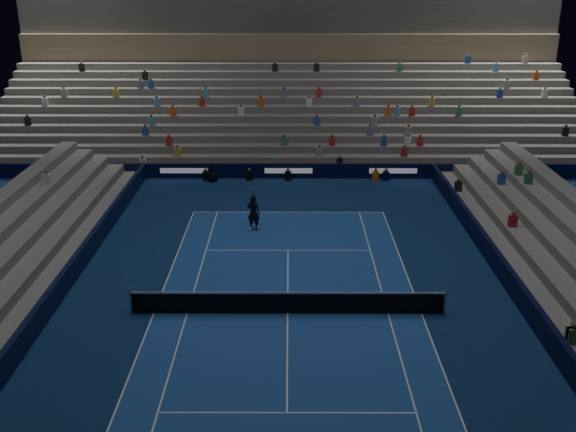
% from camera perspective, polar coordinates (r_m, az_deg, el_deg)
% --- Properties ---
extents(ground, '(90.00, 90.00, 0.00)m').
position_cam_1_polar(ground, '(27.11, -0.04, -8.48)').
color(ground, '#0D2451').
rests_on(ground, ground).
extents(court_surface, '(10.97, 23.77, 0.01)m').
position_cam_1_polar(court_surface, '(27.10, -0.04, -8.47)').
color(court_surface, '#1A4493').
rests_on(court_surface, ground).
extents(sponsor_barrier_far, '(44.00, 0.25, 1.00)m').
position_cam_1_polar(sponsor_barrier_far, '(44.03, 0.05, 3.95)').
color(sponsor_barrier_far, black).
rests_on(sponsor_barrier_far, ground).
extents(sponsor_barrier_east, '(0.25, 37.00, 1.00)m').
position_cam_1_polar(sponsor_barrier_east, '(28.54, 20.00, -7.13)').
color(sponsor_barrier_east, black).
rests_on(sponsor_barrier_east, ground).
extents(sponsor_barrier_west, '(0.25, 37.00, 1.00)m').
position_cam_1_polar(sponsor_barrier_west, '(28.59, -20.03, -7.08)').
color(sponsor_barrier_west, '#081333').
rests_on(sponsor_barrier_west, ground).
extents(grandstand_main, '(44.00, 15.20, 11.20)m').
position_cam_1_polar(grandstand_main, '(52.48, 0.07, 9.94)').
color(grandstand_main, '#62625E').
rests_on(grandstand_main, ground).
extents(tennis_net, '(12.90, 0.10, 1.10)m').
position_cam_1_polar(tennis_net, '(26.86, -0.04, -7.54)').
color(tennis_net, '#B2B2B7').
rests_on(tennis_net, ground).
extents(tennis_player, '(0.81, 0.65, 1.93)m').
position_cam_1_polar(tennis_player, '(35.18, -3.02, 0.31)').
color(tennis_player, black).
rests_on(tennis_player, ground).
extents(broadcast_camera, '(0.59, 0.95, 0.57)m').
position_cam_1_polar(broadcast_camera, '(43.65, -6.54, 3.38)').
color(broadcast_camera, black).
rests_on(broadcast_camera, ground).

